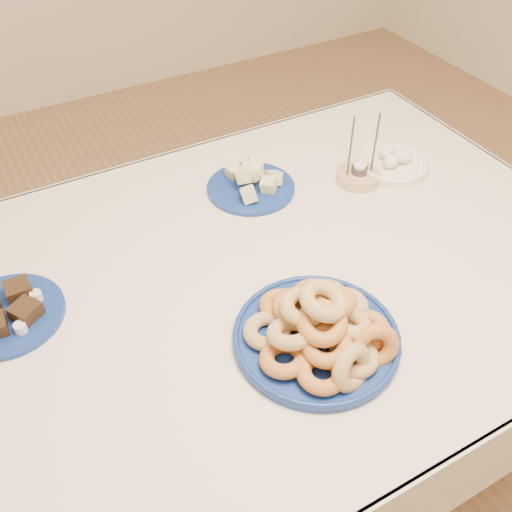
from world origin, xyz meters
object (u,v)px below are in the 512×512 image
object	(u,v)px
brownie_plate	(7,313)
egg_bowl	(392,164)
donut_platter	(320,331)
melon_plate	(252,182)
dining_table	(246,307)
candle_holder	(359,175)

from	to	relation	value
brownie_plate	egg_bowl	size ratio (longest dim) A/B	1.24
donut_platter	egg_bowl	world-z (taller)	donut_platter
melon_plate	egg_bowl	xyz separation A→B (m)	(0.38, -0.11, -0.00)
donut_platter	brownie_plate	xyz separation A→B (m)	(-0.53, 0.37, -0.03)
dining_table	egg_bowl	bearing A→B (deg)	17.33
donut_platter	melon_plate	distance (m)	0.53
melon_plate	brownie_plate	bearing A→B (deg)	-167.32
candle_holder	dining_table	bearing A→B (deg)	-158.35
candle_holder	egg_bowl	xyz separation A→B (m)	(0.11, -0.00, 0.00)
melon_plate	egg_bowl	world-z (taller)	melon_plate
brownie_plate	egg_bowl	xyz separation A→B (m)	(1.04, 0.04, 0.01)
dining_table	brownie_plate	distance (m)	0.52
donut_platter	brownie_plate	size ratio (longest dim) A/B	1.29
melon_plate	egg_bowl	size ratio (longest dim) A/B	1.30
candle_holder	egg_bowl	size ratio (longest dim) A/B	0.83
dining_table	melon_plate	size ratio (longest dim) A/B	5.61
candle_holder	egg_bowl	distance (m)	0.11
melon_plate	egg_bowl	distance (m)	0.40
brownie_plate	egg_bowl	world-z (taller)	egg_bowl
dining_table	melon_plate	world-z (taller)	melon_plate
melon_plate	donut_platter	bearing A→B (deg)	-104.05
candle_holder	egg_bowl	world-z (taller)	candle_holder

